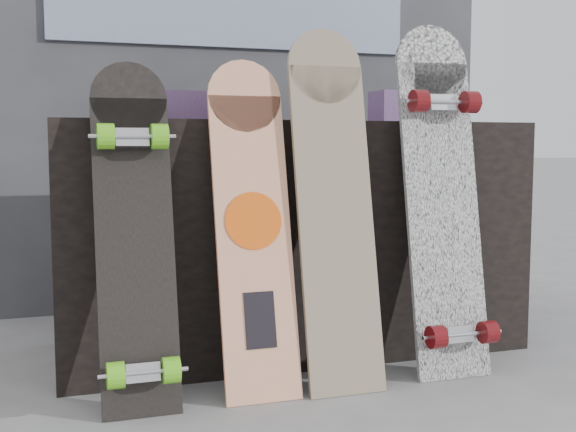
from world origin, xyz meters
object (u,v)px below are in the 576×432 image
object	(u,v)px
longboard_celtic	(334,195)
skateboard_dark	(135,230)
vendor_table	(288,236)
longboard_cascadia	(443,192)
longboard_geisha	(252,216)

from	to	relation	value
longboard_celtic	skateboard_dark	size ratio (longest dim) A/B	1.12
skateboard_dark	vendor_table	bearing A→B (deg)	36.46
vendor_table	longboard_cascadia	xyz separation A→B (m)	(0.38, -0.41, 0.17)
longboard_cascadia	skateboard_dark	size ratio (longest dim) A/B	1.16
longboard_geisha	longboard_celtic	world-z (taller)	longboard_celtic
longboard_celtic	longboard_geisha	bearing A→B (deg)	176.83
longboard_celtic	skateboard_dark	distance (m)	0.59
longboard_geisha	longboard_celtic	size ratio (longest dim) A/B	0.91
longboard_celtic	longboard_cascadia	xyz separation A→B (m)	(0.37, 0.00, 0.00)
longboard_geisha	vendor_table	bearing A→B (deg)	58.93
longboard_celtic	longboard_cascadia	size ratio (longest dim) A/B	0.97
longboard_celtic	longboard_cascadia	world-z (taller)	longboard_cascadia
longboard_geisha	longboard_celtic	xyz separation A→B (m)	(0.25, -0.01, 0.06)
longboard_geisha	longboard_cascadia	xyz separation A→B (m)	(0.62, -0.01, 0.06)
vendor_table	skateboard_dark	xyz separation A→B (m)	(-0.58, -0.43, 0.09)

